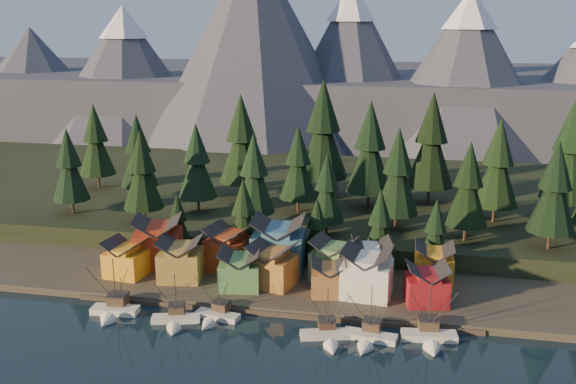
% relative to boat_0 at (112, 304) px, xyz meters
% --- Properties ---
extents(ground, '(500.00, 500.00, 0.00)m').
position_rel_boat_0_xyz_m(ground, '(29.94, -9.05, -2.51)').
color(ground, black).
rests_on(ground, ground).
extents(shore_strip, '(400.00, 50.00, 1.50)m').
position_rel_boat_0_xyz_m(shore_strip, '(29.94, 30.95, -1.76)').
color(shore_strip, '#3A342A').
rests_on(shore_strip, ground).
extents(hillside, '(420.00, 100.00, 6.00)m').
position_rel_boat_0_xyz_m(hillside, '(29.94, 80.95, 0.49)').
color(hillside, black).
rests_on(hillside, ground).
extents(dock, '(80.00, 4.00, 1.00)m').
position_rel_boat_0_xyz_m(dock, '(29.94, 7.45, -2.01)').
color(dock, '#4A4134').
rests_on(dock, ground).
extents(mountain_ridge, '(560.00, 190.00, 90.00)m').
position_rel_boat_0_xyz_m(mountain_ridge, '(25.74, 204.54, 23.55)').
color(mountain_ridge, '#4D5163').
rests_on(mountain_ridge, ground).
extents(boat_0, '(9.57, 10.31, 12.38)m').
position_rel_boat_0_xyz_m(boat_0, '(0.00, 0.00, 0.00)').
color(boat_0, silver).
rests_on(boat_0, ground).
extents(boat_1, '(9.76, 10.24, 10.46)m').
position_rel_boat_0_xyz_m(boat_1, '(13.10, -0.89, -0.56)').
color(boat_1, beige).
rests_on(boat_1, ground).
extents(boat_2, '(9.24, 9.77, 10.44)m').
position_rel_boat_0_xyz_m(boat_2, '(19.99, 1.97, -0.51)').
color(boat_2, beige).
rests_on(boat_2, ground).
extents(boat_4, '(10.55, 11.03, 10.55)m').
position_rel_boat_0_xyz_m(boat_4, '(42.29, -1.52, -0.62)').
color(boat_4, beige).
rests_on(boat_4, ground).
extents(boat_5, '(10.21, 10.88, 11.01)m').
position_rel_boat_0_xyz_m(boat_5, '(49.31, -0.79, -0.46)').
color(boat_5, beige).
rests_on(boat_5, ground).
extents(boat_6, '(10.40, 11.11, 12.24)m').
position_rel_boat_0_xyz_m(boat_6, '(60.03, 1.35, -0.13)').
color(boat_6, beige).
rests_on(boat_6, ground).
extents(house_front_0, '(8.95, 8.56, 8.08)m').
position_rel_boat_0_xyz_m(house_front_0, '(-4.48, 15.98, 3.24)').
color(house_front_0, orange).
rests_on(house_front_0, shore_strip).
extents(house_front_1, '(9.92, 9.62, 9.15)m').
position_rel_boat_0_xyz_m(house_front_1, '(7.81, 16.45, 3.80)').
color(house_front_1, olive).
rests_on(house_front_1, shore_strip).
extents(house_front_2, '(9.57, 9.63, 8.15)m').
position_rel_boat_0_xyz_m(house_front_2, '(21.41, 14.74, 3.28)').
color(house_front_2, '#4B7F45').
rests_on(house_front_2, shore_strip).
extents(house_front_3, '(10.61, 10.30, 9.05)m').
position_rel_boat_0_xyz_m(house_front_3, '(27.70, 17.25, 3.75)').
color(house_front_3, '#A16729').
rests_on(house_front_3, shore_strip).
extents(house_front_4, '(7.96, 8.43, 7.10)m').
position_rel_boat_0_xyz_m(house_front_4, '(39.84, 15.17, 2.72)').
color(house_front_4, olive).
rests_on(house_front_4, shore_strip).
extents(house_front_5, '(10.37, 9.59, 10.08)m').
position_rel_boat_0_xyz_m(house_front_5, '(47.53, 15.63, 4.29)').
color(house_front_5, silver).
rests_on(house_front_5, shore_strip).
extents(house_front_6, '(9.12, 8.77, 7.93)m').
position_rel_boat_0_xyz_m(house_front_6, '(59.32, 14.50, 3.16)').
color(house_front_6, maroon).
rests_on(house_front_6, shore_strip).
extents(house_back_0, '(12.34, 12.05, 11.15)m').
position_rel_boat_0_xyz_m(house_back_0, '(-0.07, 23.41, 4.85)').
color(house_back_0, maroon).
rests_on(house_back_0, shore_strip).
extents(house_back_1, '(10.43, 10.51, 9.88)m').
position_rel_boat_0_xyz_m(house_back_1, '(16.25, 24.26, 4.18)').
color(house_back_1, '#9B3518').
rests_on(house_back_1, shore_strip).
extents(house_back_2, '(11.94, 11.08, 11.96)m').
position_rel_boat_0_xyz_m(house_back_2, '(27.13, 26.05, 5.28)').
color(house_back_2, '#366381').
rests_on(house_back_2, shore_strip).
extents(house_back_3, '(10.45, 9.70, 9.10)m').
position_rel_boat_0_xyz_m(house_back_3, '(39.90, 22.93, 3.78)').
color(house_back_3, '#538045').
rests_on(house_back_3, shore_strip).
extents(house_back_4, '(9.46, 9.20, 8.90)m').
position_rel_boat_0_xyz_m(house_back_4, '(47.72, 24.38, 3.67)').
color(house_back_4, white).
rests_on(house_back_4, shore_strip).
extents(house_back_5, '(8.04, 8.14, 8.92)m').
position_rel_boat_0_xyz_m(house_back_5, '(60.77, 24.02, 3.67)').
color(house_back_5, orange).
rests_on(house_back_5, shore_strip).
extents(tree_hill_0, '(9.78, 9.78, 22.79)m').
position_rel_boat_0_xyz_m(tree_hill_0, '(-32.06, 42.95, 15.95)').
color(tree_hill_0, '#332319').
rests_on(tree_hill_0, hillside).
extents(tree_hill_1, '(10.49, 10.49, 24.44)m').
position_rel_boat_0_xyz_m(tree_hill_1, '(-20.06, 58.95, 16.86)').
color(tree_hill_1, '#332319').
rests_on(tree_hill_1, hillside).
extents(tree_hill_2, '(10.15, 10.15, 23.63)m').
position_rel_boat_0_xyz_m(tree_hill_2, '(-10.06, 38.95, 16.41)').
color(tree_hill_2, '#332319').
rests_on(tree_hill_2, hillside).
extents(tree_hill_3, '(10.22, 10.22, 23.81)m').
position_rel_boat_0_xyz_m(tree_hill_3, '(-0.06, 50.95, 16.51)').
color(tree_hill_3, '#332319').
rests_on(tree_hill_3, hillside).
extents(tree_hill_4, '(12.83, 12.83, 29.90)m').
position_rel_boat_0_xyz_m(tree_hill_4, '(7.94, 65.95, 19.84)').
color(tree_hill_4, '#332319').
rests_on(tree_hill_4, hillside).
extents(tree_hill_5, '(10.13, 10.13, 23.61)m').
position_rel_boat_0_xyz_m(tree_hill_5, '(17.94, 40.95, 16.40)').
color(tree_hill_5, '#332319').
rests_on(tree_hill_5, hillside).
extents(tree_hill_6, '(10.00, 10.00, 23.29)m').
position_rel_boat_0_xyz_m(tree_hill_6, '(25.94, 55.95, 16.22)').
color(tree_hill_6, '#332319').
rests_on(tree_hill_6, hillside).
extents(tree_hill_7, '(8.50, 8.50, 19.81)m').
position_rel_boat_0_xyz_m(tree_hill_7, '(35.94, 38.95, 14.32)').
color(tree_hill_7, '#332319').
rests_on(tree_hill_7, hillside).
extents(tree_hill_8, '(12.60, 12.60, 29.35)m').
position_rel_boat_0_xyz_m(tree_hill_8, '(43.94, 62.95, 19.54)').
color(tree_hill_8, '#332319').
rests_on(tree_hill_8, hillside).
extents(tree_hill_9, '(10.85, 10.85, 25.29)m').
position_rel_boat_0_xyz_m(tree_hill_9, '(51.94, 45.95, 17.32)').
color(tree_hill_9, '#332319').
rests_on(tree_hill_9, hillside).
extents(tree_hill_10, '(13.30, 13.30, 30.99)m').
position_rel_boat_0_xyz_m(tree_hill_10, '(59.94, 70.95, 20.44)').
color(tree_hill_10, '#332319').
rests_on(tree_hill_10, hillside).
extents(tree_hill_11, '(10.05, 10.05, 23.40)m').
position_rel_boat_0_xyz_m(tree_hill_11, '(67.94, 40.95, 16.29)').
color(tree_hill_11, '#332319').
rests_on(tree_hill_11, hillside).
extents(tree_hill_12, '(11.39, 11.39, 26.53)m').
position_rel_boat_0_xyz_m(tree_hill_12, '(75.94, 56.95, 18.00)').
color(tree_hill_12, '#332319').
rests_on(tree_hill_12, hillside).
extents(tree_hill_13, '(10.60, 10.60, 24.70)m').
position_rel_boat_0_xyz_m(tree_hill_13, '(85.94, 38.95, 17.00)').
color(tree_hill_13, '#332319').
rests_on(tree_hill_13, hillside).
extents(tree_hill_14, '(13.65, 13.65, 31.80)m').
position_rel_boat_0_xyz_m(tree_hill_14, '(93.94, 62.95, 20.88)').
color(tree_hill_14, '#332319').
rests_on(tree_hill_14, hillside).
extents(tree_hill_15, '(14.54, 14.54, 33.88)m').
position_rel_boat_0_xyz_m(tree_hill_15, '(29.94, 72.95, 22.02)').
color(tree_hill_15, '#332319').
rests_on(tree_hill_15, hillside).
extents(tree_hill_16, '(10.97, 10.97, 25.55)m').
position_rel_boat_0_xyz_m(tree_hill_16, '(-38.06, 68.95, 17.46)').
color(tree_hill_16, '#332319').
rests_on(tree_hill_16, hillside).
extents(tree_shore_0, '(6.38, 6.38, 14.87)m').
position_rel_boat_0_xyz_m(tree_shore_0, '(1.94, 30.95, 7.11)').
color(tree_shore_0, '#332319').
rests_on(tree_shore_0, shore_strip).
extents(tree_shore_1, '(8.30, 8.30, 19.33)m').
position_rel_boat_0_xyz_m(tree_shore_1, '(17.94, 30.95, 9.55)').
color(tree_shore_1, '#332319').
rests_on(tree_shore_1, shore_strip).
extents(tree_shore_2, '(6.76, 6.76, 15.74)m').
position_rel_boat_0_xyz_m(tree_shore_2, '(34.94, 30.95, 7.59)').
color(tree_shore_2, '#332319').
rests_on(tree_shore_2, shore_strip).
extents(tree_shore_3, '(7.96, 7.96, 18.54)m').
position_rel_boat_0_xyz_m(tree_shore_3, '(48.94, 30.95, 9.12)').
color(tree_shore_3, '#332319').
rests_on(tree_shore_3, shore_strip).
extents(tree_shore_4, '(7.27, 7.27, 16.93)m').
position_rel_boat_0_xyz_m(tree_shore_4, '(60.94, 30.95, 8.24)').
color(tree_shore_4, '#332319').
rests_on(tree_shore_4, shore_strip).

